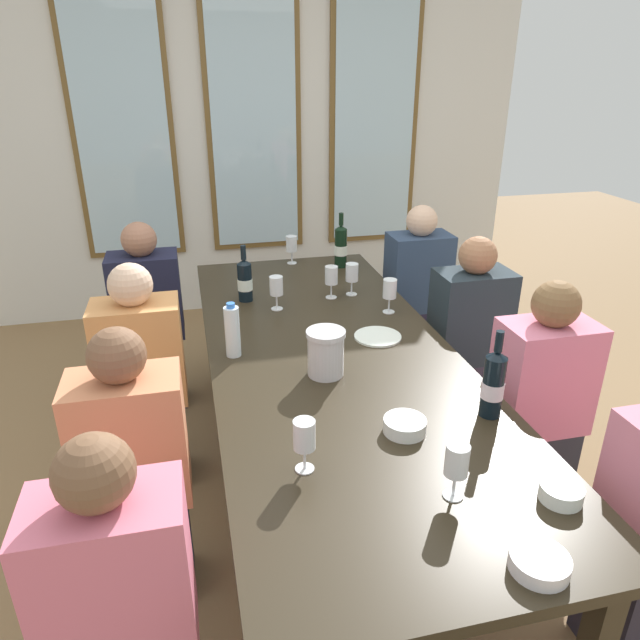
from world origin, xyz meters
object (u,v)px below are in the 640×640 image
(seated_person_4, at_px, (144,384))
(seated_person_1, at_px, (416,296))
(tasting_bowl_0, at_px, (405,426))
(tasting_bowl_1, at_px, (539,563))
(wine_bottle_1, at_px, (341,246))
(wine_glass_4, at_px, (304,436))
(seated_person_5, at_px, (468,344))
(wine_glass_2, at_px, (352,273))
(wine_bottle_2, at_px, (493,384))
(wine_glass_6, at_px, (331,276))
(wine_glass_1, at_px, (276,287))
(seated_person_2, at_px, (123,622))
(wine_glass_0, at_px, (390,290))
(metal_pitcher, at_px, (326,353))
(seated_person_0, at_px, (150,322))
(dining_table, at_px, (333,366))
(white_plate_0, at_px, (378,337))
(seated_person_6, at_px, (136,477))
(water_bottle, at_px, (232,331))
(wine_glass_5, at_px, (292,245))
(wine_glass_3, at_px, (457,463))
(tasting_bowl_2, at_px, (561,493))
(wine_bottle_0, at_px, (245,280))
(seated_person_7, at_px, (537,410))

(seated_person_4, bearing_deg, seated_person_1, 24.67)
(tasting_bowl_0, height_order, tasting_bowl_1, tasting_bowl_0)
(wine_bottle_1, bearing_deg, wine_glass_4, -108.31)
(seated_person_5, bearing_deg, wine_glass_2, 150.48)
(tasting_bowl_1, relative_size, seated_person_4, 0.13)
(wine_glass_4, bearing_deg, seated_person_5, 44.25)
(wine_bottle_2, relative_size, wine_glass_6, 1.87)
(wine_glass_6, height_order, seated_person_5, seated_person_5)
(wine_glass_1, bearing_deg, seated_person_2, -113.68)
(wine_glass_0, bearing_deg, seated_person_5, -4.55)
(wine_bottle_2, relative_size, seated_person_1, 0.29)
(wine_glass_4, bearing_deg, tasting_bowl_1, -46.55)
(metal_pitcher, distance_m, seated_person_0, 1.44)
(dining_table, bearing_deg, white_plate_0, 24.18)
(wine_glass_6, bearing_deg, seated_person_6, -134.02)
(water_bottle, xyz_separation_m, seated_person_5, (1.24, 0.26, -0.33))
(wine_bottle_1, bearing_deg, wine_glass_1, -130.31)
(wine_glass_5, bearing_deg, wine_glass_6, -81.25)
(wine_bottle_2, height_order, seated_person_1, seated_person_1)
(wine_glass_1, xyz_separation_m, seated_person_2, (-0.67, -1.52, -0.33))
(dining_table, relative_size, water_bottle, 11.19)
(wine_glass_3, bearing_deg, wine_bottle_1, 83.85)
(wine_bottle_1, bearing_deg, wine_glass_3, -96.15)
(wine_glass_3, height_order, seated_person_0, seated_person_0)
(tasting_bowl_2, bearing_deg, seated_person_5, 73.01)
(water_bottle, bearing_deg, wine_bottle_0, 78.86)
(wine_bottle_1, relative_size, seated_person_5, 0.30)
(white_plate_0, bearing_deg, tasting_bowl_0, -101.46)
(white_plate_0, relative_size, wine_glass_3, 1.23)
(white_plate_0, height_order, wine_glass_0, wine_glass_0)
(dining_table, relative_size, seated_person_5, 2.42)
(water_bottle, height_order, wine_glass_2, water_bottle)
(seated_person_7, bearing_deg, water_bottle, 162.48)
(tasting_bowl_2, relative_size, seated_person_0, 0.11)
(tasting_bowl_2, distance_m, wine_glass_4, 0.75)
(water_bottle, xyz_separation_m, wine_glass_4, (0.14, -0.81, 0.01))
(wine_glass_3, bearing_deg, metal_pitcher, 103.46)
(tasting_bowl_2, height_order, wine_glass_2, wine_glass_2)
(tasting_bowl_0, xyz_separation_m, wine_glass_1, (-0.25, 1.16, 0.09))
(metal_pitcher, bearing_deg, tasting_bowl_0, -69.78)
(wine_glass_0, height_order, seated_person_1, seated_person_1)
(wine_glass_1, bearing_deg, tasting_bowl_2, -70.45)
(wine_glass_3, relative_size, seated_person_1, 0.16)
(wine_glass_6, height_order, seated_person_7, seated_person_7)
(dining_table, height_order, wine_glass_6, wine_glass_6)
(wine_bottle_2, xyz_separation_m, wine_glass_5, (-0.36, 1.84, -0.01))
(water_bottle, relative_size, wine_glass_1, 1.38)
(wine_bottle_2, distance_m, seated_person_2, 1.34)
(tasting_bowl_2, height_order, wine_glass_5, wine_glass_5)
(metal_pitcher, height_order, seated_person_7, seated_person_7)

